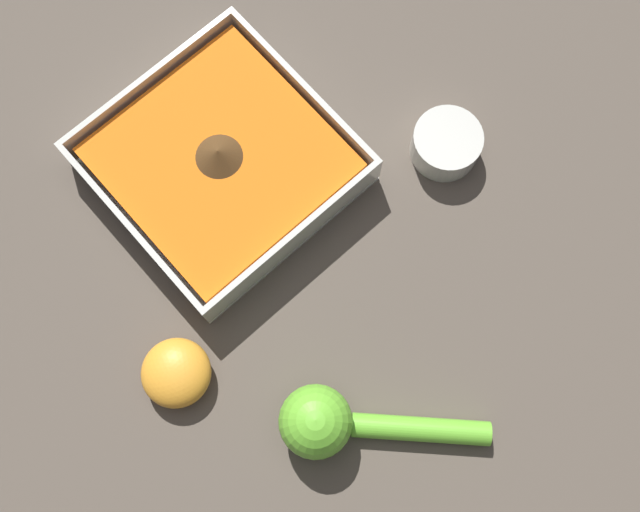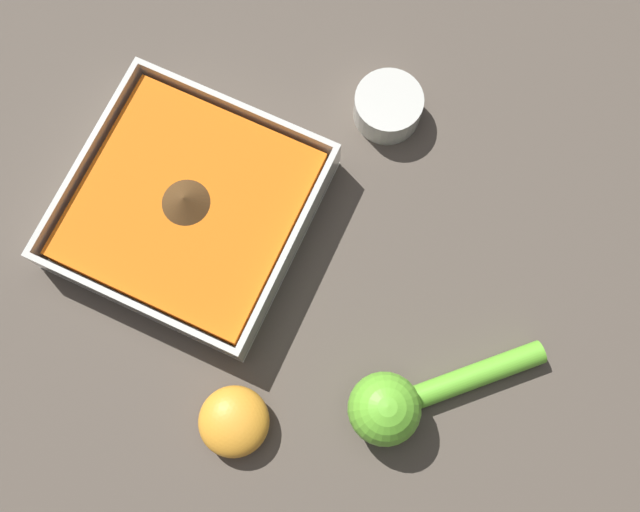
{
  "view_description": "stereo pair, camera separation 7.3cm",
  "coord_description": "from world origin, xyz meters",
  "px_view_note": "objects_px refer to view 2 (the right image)",
  "views": [
    {
      "loc": [
        -0.15,
        -0.23,
        0.74
      ],
      "look_at": [
        -0.03,
        -0.09,
        0.03
      ],
      "focal_mm": 42.0,
      "sensor_mm": 36.0,
      "label": 1
    },
    {
      "loc": [
        -0.19,
        -0.17,
        0.74
      ],
      "look_at": [
        -0.03,
        -0.09,
        0.03
      ],
      "focal_mm": 42.0,
      "sensor_mm": 36.0,
      "label": 2
    }
  ],
  "objects_px": {
    "square_dish": "(189,208)",
    "lemon_half": "(234,421)",
    "spice_bowl": "(388,107)",
    "lemon_squeezer": "(402,402)"
  },
  "relations": [
    {
      "from": "lemon_squeezer",
      "to": "lemon_half",
      "type": "bearing_deg",
      "value": -13.6
    },
    {
      "from": "square_dish",
      "to": "spice_bowl",
      "type": "xyz_separation_m",
      "value": [
        0.19,
        -0.14,
        -0.0
      ]
    },
    {
      "from": "square_dish",
      "to": "spice_bowl",
      "type": "distance_m",
      "value": 0.23
    },
    {
      "from": "spice_bowl",
      "to": "lemon_squeezer",
      "type": "distance_m",
      "value": 0.3
    },
    {
      "from": "square_dish",
      "to": "lemon_half",
      "type": "relative_size",
      "value": 3.41
    },
    {
      "from": "lemon_squeezer",
      "to": "lemon_half",
      "type": "distance_m",
      "value": 0.16
    },
    {
      "from": "lemon_squeezer",
      "to": "square_dish",
      "type": "bearing_deg",
      "value": -62.54
    },
    {
      "from": "square_dish",
      "to": "spice_bowl",
      "type": "height_order",
      "value": "square_dish"
    },
    {
      "from": "lemon_half",
      "to": "spice_bowl",
      "type": "bearing_deg",
      "value": -0.56
    },
    {
      "from": "square_dish",
      "to": "lemon_half",
      "type": "height_order",
      "value": "square_dish"
    }
  ]
}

